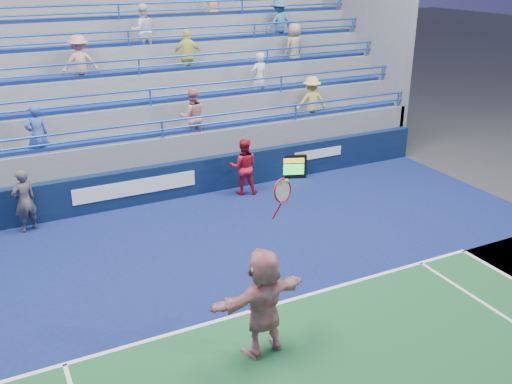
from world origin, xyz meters
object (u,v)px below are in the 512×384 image
tennis_player (263,302)px  line_judge (24,201)px  serve_speed_board (289,167)px  ball_girl (244,167)px

tennis_player → line_judge: tennis_player is taller
serve_speed_board → tennis_player: 9.00m
tennis_player → ball_girl: 7.67m
tennis_player → line_judge: 7.97m
serve_speed_board → line_judge: size_ratio=0.65×
line_judge → ball_girl: bearing=154.6°
ball_girl → serve_speed_board: bearing=-144.0°
serve_speed_board → line_judge: bearing=-177.9°
line_judge → ball_girl: 6.25m
serve_speed_board → ball_girl: bearing=-165.2°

